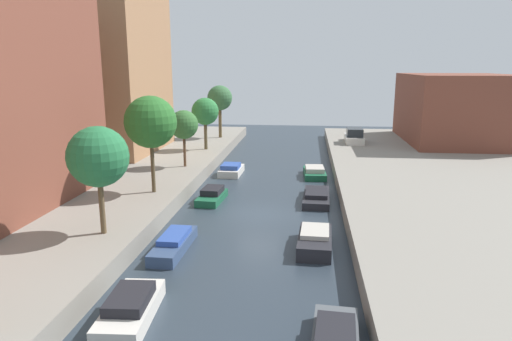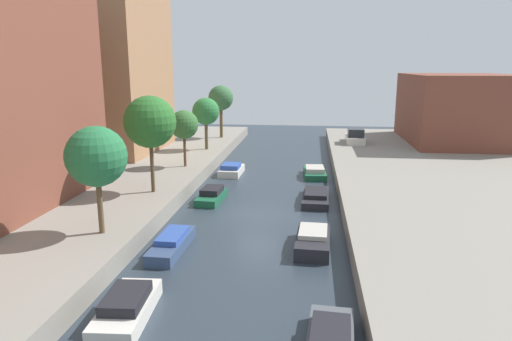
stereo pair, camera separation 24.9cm
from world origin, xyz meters
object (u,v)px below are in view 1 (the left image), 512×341
object	(u,v)px
moored_boat_left_4	(231,170)
moored_boat_right_3	(316,196)
moored_boat_right_1	(335,341)
moored_boat_left_3	(212,196)
apartment_tower_far	(98,43)
parked_car	(354,137)
street_tree_1	(98,157)
moored_boat_right_4	(315,172)
street_tree_3	(184,125)
moored_boat_left_1	(130,308)
low_block_right	(456,108)
street_tree_4	(205,112)
street_tree_2	(151,122)
moored_boat_left_2	(174,243)
moored_boat_right_2	(315,241)
street_tree_5	(220,98)

from	to	relation	value
moored_boat_left_4	moored_boat_right_3	distance (m)	9.70
moored_boat_right_1	moored_boat_left_3	bearing A→B (deg)	114.58
apartment_tower_far	parked_car	world-z (taller)	apartment_tower_far
street_tree_1	moored_boat_right_1	xyz separation A→B (m)	(10.51, -6.65, -4.33)
moored_boat_left_3	moored_boat_left_4	xyz separation A→B (m)	(0.03, 7.63, 0.03)
moored_boat_left_3	moored_boat_right_4	world-z (taller)	moored_boat_left_3
moored_boat_left_4	moored_boat_right_1	distance (m)	24.38
parked_car	moored_boat_right_1	world-z (taller)	parked_car
apartment_tower_far	moored_boat_left_4	size ratio (longest dim) A/B	5.88
apartment_tower_far	street_tree_3	distance (m)	12.93
street_tree_3	moored_boat_left_1	bearing A→B (deg)	-80.45
moored_boat_right_3	street_tree_3	bearing A→B (deg)	153.59
low_block_right	moored_boat_right_4	bearing A→B (deg)	-137.80
street_tree_1	street_tree_4	bearing A→B (deg)	90.00
apartment_tower_far	moored_boat_right_4	xyz separation A→B (m)	(19.47, -4.41, -10.38)
moored_boat_left_1	moored_boat_left_4	world-z (taller)	moored_boat_left_1
street_tree_2	moored_boat_right_4	bearing A→B (deg)	42.62
moored_boat_left_1	parked_car	bearing A→B (deg)	71.99
street_tree_4	moored_boat_left_2	size ratio (longest dim) A/B	1.13
moored_boat_left_2	moored_boat_right_2	bearing A→B (deg)	8.33
street_tree_4	moored_boat_left_2	world-z (taller)	street_tree_4
apartment_tower_far	street_tree_5	bearing A→B (deg)	43.06
parked_car	moored_boat_left_3	size ratio (longest dim) A/B	1.27
low_block_right	street_tree_5	distance (m)	24.70
street_tree_5	moored_boat_right_2	world-z (taller)	street_tree_5
low_block_right	moored_boat_right_4	distance (m)	20.04
moored_boat_right_3	moored_boat_right_4	size ratio (longest dim) A/B	1.24
moored_boat_left_3	moored_boat_right_1	size ratio (longest dim) A/B	0.89
apartment_tower_far	street_tree_2	size ratio (longest dim) A/B	3.24
street_tree_4	moored_boat_right_1	size ratio (longest dim) A/B	1.28
street_tree_3	moored_boat_left_3	world-z (taller)	street_tree_3
parked_car	moored_boat_left_1	xyz separation A→B (m)	(-10.85, -33.39, -1.21)
parked_car	moored_boat_left_1	size ratio (longest dim) A/B	1.09
street_tree_1	moored_boat_left_2	world-z (taller)	street_tree_1
street_tree_5	moored_boat_left_3	distance (m)	21.56
moored_boat_right_2	moored_boat_right_4	distance (m)	15.01
low_block_right	moored_boat_left_4	world-z (taller)	low_block_right
moored_boat_right_2	street_tree_3	bearing A→B (deg)	127.15
street_tree_1	street_tree_5	distance (m)	29.77
moored_boat_right_3	moored_boat_right_2	bearing A→B (deg)	-91.46
apartment_tower_far	moored_boat_right_2	bearing A→B (deg)	-45.16
street_tree_4	street_tree_5	size ratio (longest dim) A/B	0.86
street_tree_1	moored_boat_left_1	world-z (taller)	street_tree_1
street_tree_2	moored_boat_right_4	world-z (taller)	street_tree_2
parked_car	moored_boat_right_4	world-z (taller)	parked_car
low_block_right	moored_boat_left_4	bearing A→B (deg)	-148.29
low_block_right	moored_boat_right_1	size ratio (longest dim) A/B	3.71
street_tree_3	moored_boat_left_4	distance (m)	5.45
low_block_right	street_tree_3	xyz separation A→B (m)	(-24.69, -15.00, -0.16)
street_tree_4	moored_boat_left_2	bearing A→B (deg)	-81.68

